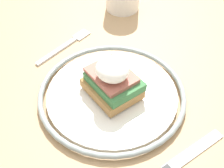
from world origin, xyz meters
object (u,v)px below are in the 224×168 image
Objects in this scene: plate at (112,94)px; sandwich at (113,80)px; fork at (66,45)px; knife at (170,167)px.

sandwich reaches higher than plate.
plate is 0.18m from fork.
sandwich reaches higher than fork.
knife is (0.17, -0.02, -0.04)m from sandwich.
plate reaches higher than knife.
fork is (-0.18, 0.01, -0.04)m from sandwich.
sandwich is at bearing 32.92° from plate.
fork is 0.35m from knife.
plate is 2.87× the size of sandwich.
sandwich is 0.64× the size of fork.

